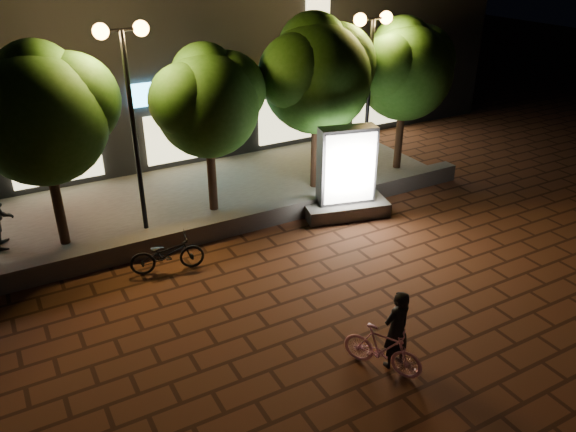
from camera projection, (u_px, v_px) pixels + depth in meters
ground at (293, 318)px, 11.46m from camera, size 80.00×80.00×0.00m
retaining_wall at (216, 227)px, 14.48m from camera, size 16.00×0.45×0.50m
sidewalk at (184, 199)px, 16.52m from camera, size 16.00×5.00×0.08m
tree_left at (41, 110)px, 12.69m from camera, size 3.60×3.00×4.89m
tree_mid at (208, 98)px, 14.53m from camera, size 3.24×2.70×4.50m
tree_right at (317, 71)px, 15.81m from camera, size 3.72×3.10×5.07m
tree_far_right at (406, 66)px, 17.28m from camera, size 3.48×2.90×4.76m
street_lamp_left at (127, 77)px, 13.07m from camera, size 1.26×0.36×5.18m
street_lamp_right at (371, 55)px, 16.17m from camera, size 1.26×0.36×4.98m
ad_kiosk at (346, 180)px, 15.32m from camera, size 2.52×1.68×2.50m
scooter_pink at (383, 349)px, 9.95m from camera, size 1.11×1.47×0.88m
rider at (396, 329)px, 9.91m from camera, size 0.60×0.42×1.56m
scooter_parked at (167, 254)px, 12.90m from camera, size 1.78×0.93×0.89m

